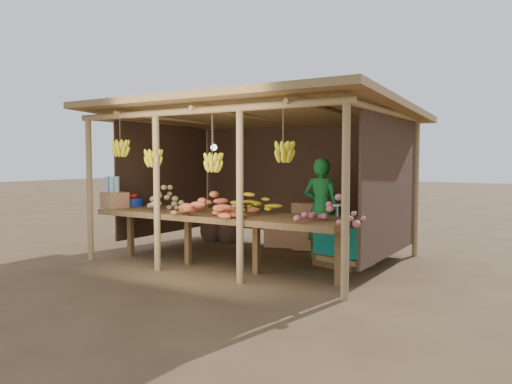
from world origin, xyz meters
The scene contains 13 objects.
ground centered at (0.00, 0.00, 0.00)m, with size 60.00×60.00×0.00m, color brown.
stall_structure centered at (-0.01, -0.13, 1.90)m, with size 4.70×3.50×2.43m.
counter centered at (0.00, -0.95, 0.74)m, with size 3.90×1.05×0.80m.
potato_heap centered at (-1.01, -1.06, 0.98)m, with size 0.88×0.53×0.36m, color #A18953, non-canonical shape.
sweet_potato_heap centered at (0.10, -1.26, 0.98)m, with size 1.02×0.61×0.36m, color #BC5630, non-canonical shape.
onion_heap centered at (1.81, -1.16, 0.98)m, with size 0.84×0.50×0.36m, color #C15E6A, non-canonical shape.
banana_pile centered at (0.37, -0.63, 0.98)m, with size 0.66×0.39×0.35m, color yellow, non-canonical shape.
tomato_basin centered at (-1.88, -0.83, 0.88)m, with size 0.38×0.38×0.20m.
bottle_box centered at (-1.90, -1.18, 0.99)m, with size 0.46×0.41×0.50m.
vendor centered at (0.89, 0.51, 0.80)m, with size 0.58×0.38×1.59m, color #1A752F.
tarp_crate centered at (1.41, 0.17, 0.38)m, with size 0.91×0.84×0.92m.
carton_stack centered at (0.22, 1.04, 0.36)m, with size 1.15×0.52×0.81m.
burlap_sacks centered at (-1.42, 0.98, 0.26)m, with size 0.85×0.44×0.60m.
Camera 1 is at (4.16, -6.66, 1.55)m, focal length 35.00 mm.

